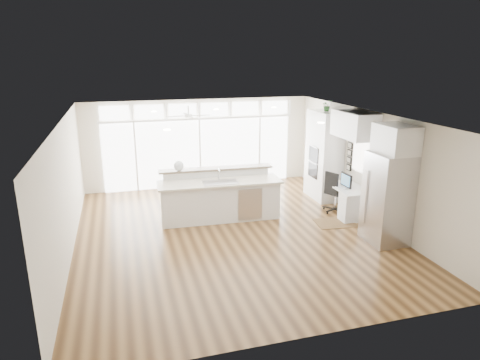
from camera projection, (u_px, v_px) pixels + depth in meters
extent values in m
cube|color=#482D16|center=(233.00, 233.00, 9.96)|extent=(7.00, 8.00, 0.02)
cube|color=white|center=(232.00, 117.00, 9.19)|extent=(7.00, 8.00, 0.02)
cube|color=beige|center=(199.00, 143.00, 13.27)|extent=(7.00, 0.04, 2.70)
cube|color=beige|center=(308.00, 254.00, 5.89)|extent=(7.00, 0.04, 2.70)
cube|color=beige|center=(66.00, 190.00, 8.65)|extent=(0.04, 8.00, 2.70)
cube|color=beige|center=(370.00, 166.00, 10.50)|extent=(0.04, 8.00, 2.70)
cube|color=white|center=(200.00, 153.00, 13.29)|extent=(5.80, 0.06, 2.08)
cube|color=white|center=(199.00, 110.00, 12.92)|extent=(5.90, 0.06, 0.40)
cube|color=white|center=(363.00, 156.00, 10.71)|extent=(0.04, 0.85, 0.85)
cube|color=silver|center=(188.00, 112.00, 11.71)|extent=(1.16, 1.16, 0.32)
cube|color=white|center=(230.00, 117.00, 9.38)|extent=(3.40, 3.00, 0.02)
cube|color=white|center=(324.00, 155.00, 12.10)|extent=(0.64, 1.20, 2.50)
cube|color=white|center=(348.00, 201.00, 10.95)|extent=(0.72, 1.30, 0.76)
cube|color=white|center=(355.00, 125.00, 10.41)|extent=(0.64, 1.30, 0.64)
cube|color=#BCBBC0|center=(387.00, 198.00, 9.25)|extent=(0.76, 0.90, 2.00)
cube|color=white|center=(396.00, 139.00, 8.90)|extent=(0.64, 0.90, 0.60)
cube|color=black|center=(350.00, 156.00, 11.32)|extent=(0.06, 0.22, 0.80)
cube|color=white|center=(220.00, 196.00, 10.65)|extent=(3.10, 1.29, 1.21)
cube|color=#3A2512|center=(335.00, 223.00, 10.53)|extent=(1.02, 0.79, 0.01)
cube|color=black|center=(336.00, 192.00, 11.16)|extent=(0.73, 0.71, 1.09)
sphere|color=silver|center=(179.00, 166.00, 10.61)|extent=(0.28, 0.28, 0.26)
cube|color=black|center=(346.00, 180.00, 10.77)|extent=(0.09, 0.46, 0.38)
cube|color=white|center=(340.00, 188.00, 10.78)|extent=(0.17, 0.37, 0.02)
imported|color=#2A5B27|center=(327.00, 107.00, 11.71)|extent=(0.31, 0.34, 0.24)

